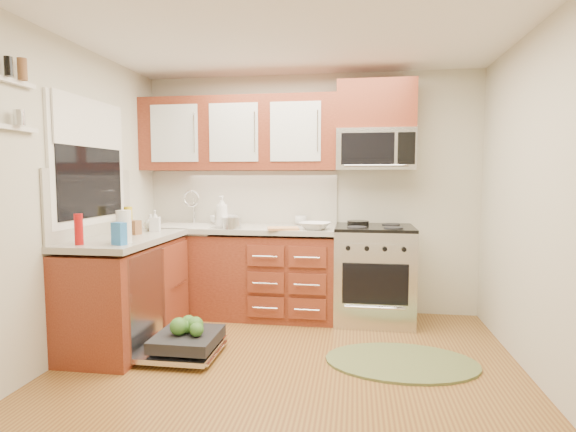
% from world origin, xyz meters
% --- Properties ---
extents(floor, '(3.50, 3.50, 0.00)m').
position_xyz_m(floor, '(0.00, 0.00, 0.00)').
color(floor, brown).
rests_on(floor, ground).
extents(ceiling, '(3.50, 3.50, 0.00)m').
position_xyz_m(ceiling, '(0.00, 0.00, 2.50)').
color(ceiling, white).
rests_on(ceiling, ground).
extents(wall_back, '(3.50, 0.04, 2.50)m').
position_xyz_m(wall_back, '(0.00, 1.75, 1.25)').
color(wall_back, beige).
rests_on(wall_back, ground).
extents(wall_front, '(3.50, 0.04, 2.50)m').
position_xyz_m(wall_front, '(0.00, -1.75, 1.25)').
color(wall_front, beige).
rests_on(wall_front, ground).
extents(wall_left, '(0.04, 3.50, 2.50)m').
position_xyz_m(wall_left, '(-1.75, 0.00, 1.25)').
color(wall_left, beige).
rests_on(wall_left, ground).
extents(wall_right, '(0.04, 3.50, 2.50)m').
position_xyz_m(wall_right, '(1.75, 0.00, 1.25)').
color(wall_right, beige).
rests_on(wall_right, ground).
extents(base_cabinet_back, '(2.05, 0.60, 0.85)m').
position_xyz_m(base_cabinet_back, '(-0.73, 1.45, 0.42)').
color(base_cabinet_back, '#5C2114').
rests_on(base_cabinet_back, ground).
extents(base_cabinet_left, '(0.60, 1.25, 0.85)m').
position_xyz_m(base_cabinet_left, '(-1.45, 0.52, 0.42)').
color(base_cabinet_left, '#5C2114').
rests_on(base_cabinet_left, ground).
extents(countertop_back, '(2.07, 0.64, 0.05)m').
position_xyz_m(countertop_back, '(-0.72, 1.44, 0.90)').
color(countertop_back, '#ABA69C').
rests_on(countertop_back, base_cabinet_back).
extents(countertop_left, '(0.64, 1.27, 0.05)m').
position_xyz_m(countertop_left, '(-1.44, 0.53, 0.90)').
color(countertop_left, '#ABA69C').
rests_on(countertop_left, base_cabinet_left).
extents(backsplash_back, '(2.05, 0.02, 0.57)m').
position_xyz_m(backsplash_back, '(-0.73, 1.74, 1.21)').
color(backsplash_back, beige).
rests_on(backsplash_back, ground).
extents(backsplash_left, '(0.02, 1.25, 0.57)m').
position_xyz_m(backsplash_left, '(-1.74, 0.52, 1.21)').
color(backsplash_left, beige).
rests_on(backsplash_left, ground).
extents(upper_cabinets, '(2.05, 0.35, 0.75)m').
position_xyz_m(upper_cabinets, '(-0.73, 1.57, 1.88)').
color(upper_cabinets, '#5C2114').
rests_on(upper_cabinets, ground).
extents(cabinet_over_mw, '(0.76, 0.35, 0.47)m').
position_xyz_m(cabinet_over_mw, '(0.68, 1.57, 2.13)').
color(cabinet_over_mw, '#5C2114').
rests_on(cabinet_over_mw, ground).
extents(range, '(0.76, 0.64, 0.95)m').
position_xyz_m(range, '(0.68, 1.43, 0.47)').
color(range, silver).
rests_on(range, ground).
extents(microwave, '(0.76, 0.38, 0.40)m').
position_xyz_m(microwave, '(0.68, 1.55, 1.70)').
color(microwave, silver).
rests_on(microwave, ground).
extents(sink, '(0.62, 0.50, 0.26)m').
position_xyz_m(sink, '(-1.25, 1.42, 0.80)').
color(sink, white).
rests_on(sink, ground).
extents(dishwasher, '(0.70, 0.60, 0.20)m').
position_xyz_m(dishwasher, '(-0.86, 0.30, 0.10)').
color(dishwasher, silver).
rests_on(dishwasher, ground).
extents(window, '(0.03, 1.05, 1.05)m').
position_xyz_m(window, '(-1.74, 0.50, 1.55)').
color(window, white).
rests_on(window, ground).
extents(window_blind, '(0.02, 0.96, 0.40)m').
position_xyz_m(window_blind, '(-1.71, 0.50, 1.88)').
color(window_blind, white).
rests_on(window_blind, ground).
extents(shelf_upper, '(0.04, 0.40, 0.03)m').
position_xyz_m(shelf_upper, '(-1.72, -0.35, 2.05)').
color(shelf_upper, white).
rests_on(shelf_upper, ground).
extents(shelf_lower, '(0.04, 0.40, 0.03)m').
position_xyz_m(shelf_lower, '(-1.72, -0.35, 1.75)').
color(shelf_lower, white).
rests_on(shelf_lower, ground).
extents(rug, '(1.37, 1.16, 0.02)m').
position_xyz_m(rug, '(0.86, 0.42, 0.01)').
color(rug, '#637442').
rests_on(rug, ground).
extents(skillet, '(0.26, 0.26, 0.04)m').
position_xyz_m(skillet, '(0.52, 1.53, 0.97)').
color(skillet, black).
rests_on(skillet, range).
extents(stock_pot, '(0.24, 0.24, 0.11)m').
position_xyz_m(stock_pot, '(-0.70, 1.22, 0.98)').
color(stock_pot, silver).
rests_on(stock_pot, countertop_back).
extents(cutting_board, '(0.33, 0.25, 0.02)m').
position_xyz_m(cutting_board, '(-0.19, 1.22, 0.94)').
color(cutting_board, tan).
rests_on(cutting_board, countertop_back).
extents(canister, '(0.11, 0.11, 0.17)m').
position_xyz_m(canister, '(-0.85, 1.31, 1.01)').
color(canister, silver).
rests_on(canister, countertop_back).
extents(paper_towel_roll, '(0.15, 0.15, 0.25)m').
position_xyz_m(paper_towel_roll, '(-1.28, 0.21, 1.05)').
color(paper_towel_roll, white).
rests_on(paper_towel_roll, countertop_left).
extents(mustard_bottle, '(0.07, 0.07, 0.23)m').
position_xyz_m(mustard_bottle, '(-1.58, 0.84, 1.04)').
color(mustard_bottle, gold).
rests_on(mustard_bottle, countertop_left).
extents(red_bottle, '(0.08, 0.08, 0.23)m').
position_xyz_m(red_bottle, '(-1.55, 0.03, 1.04)').
color(red_bottle, '#AA0E0E').
rests_on(red_bottle, countertop_left).
extents(wooden_box, '(0.14, 0.11, 0.12)m').
position_xyz_m(wooden_box, '(-1.45, 0.66, 0.99)').
color(wooden_box, brown).
rests_on(wooden_box, countertop_left).
extents(blue_carton, '(0.12, 0.10, 0.17)m').
position_xyz_m(blue_carton, '(-1.25, 0.08, 1.01)').
color(blue_carton, blue).
rests_on(blue_carton, countertop_left).
extents(bowl_a, '(0.35, 0.35, 0.07)m').
position_xyz_m(bowl_a, '(0.11, 1.28, 0.96)').
color(bowl_a, '#999999').
rests_on(bowl_a, countertop_back).
extents(bowl_b, '(0.30, 0.30, 0.09)m').
position_xyz_m(bowl_b, '(-0.89, 1.58, 0.97)').
color(bowl_b, '#999999').
rests_on(bowl_b, countertop_back).
extents(cup, '(0.14, 0.14, 0.10)m').
position_xyz_m(cup, '(-0.07, 1.65, 0.98)').
color(cup, '#999999').
rests_on(cup, countertop_back).
extents(soap_bottle_a, '(0.14, 0.14, 0.32)m').
position_xyz_m(soap_bottle_a, '(-0.81, 1.26, 1.09)').
color(soap_bottle_a, '#999999').
rests_on(soap_bottle_a, countertop_back).
extents(soap_bottle_b, '(0.11, 0.11, 0.20)m').
position_xyz_m(soap_bottle_b, '(-1.35, 0.90, 1.02)').
color(soap_bottle_b, '#999999').
rests_on(soap_bottle_b, countertop_left).
extents(soap_bottle_c, '(0.12, 0.12, 0.15)m').
position_xyz_m(soap_bottle_c, '(-1.44, 1.00, 1.00)').
color(soap_bottle_c, '#999999').
rests_on(soap_bottle_c, countertop_left).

